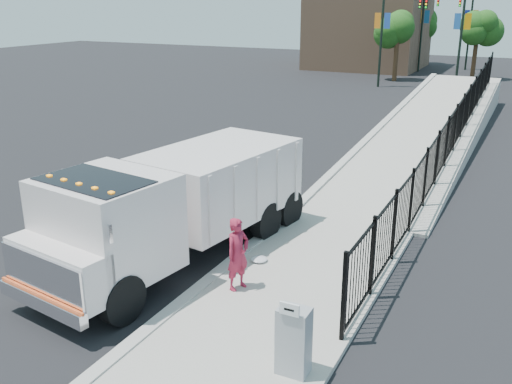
% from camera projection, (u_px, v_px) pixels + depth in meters
% --- Properties ---
extents(ground, '(120.00, 120.00, 0.00)m').
position_uv_depth(ground, '(230.00, 267.00, 14.18)').
color(ground, black).
rests_on(ground, ground).
extents(sidewalk, '(3.55, 12.00, 0.12)m').
position_uv_depth(sidewalk, '(265.00, 322.00, 11.66)').
color(sidewalk, '#9E998E').
rests_on(sidewalk, ground).
extents(curb, '(0.30, 12.00, 0.16)m').
position_uv_depth(curb, '(186.00, 300.00, 12.46)').
color(curb, '#ADAAA3').
rests_on(curb, ground).
extents(ramp, '(3.95, 24.06, 3.19)m').
position_uv_depth(ramp, '(432.00, 140.00, 26.88)').
color(ramp, '#9E998E').
rests_on(ramp, ground).
extents(iron_fence, '(0.10, 28.00, 1.80)m').
position_uv_depth(iron_fence, '(453.00, 143.00, 22.59)').
color(iron_fence, black).
rests_on(iron_fence, ground).
extents(truck, '(3.78, 8.44, 2.79)m').
position_uv_depth(truck, '(173.00, 202.00, 14.04)').
color(truck, black).
rests_on(truck, ground).
extents(worker, '(0.58, 0.71, 1.68)m').
position_uv_depth(worker, '(238.00, 254.00, 12.64)').
color(worker, maroon).
rests_on(worker, sidewalk).
extents(utility_cabinet, '(0.55, 0.40, 1.25)m').
position_uv_depth(utility_cabinet, '(294.00, 341.00, 9.81)').
color(utility_cabinet, gray).
rests_on(utility_cabinet, sidewalk).
extents(arrow_sign, '(0.35, 0.04, 0.22)m').
position_uv_depth(arrow_sign, '(289.00, 309.00, 9.38)').
color(arrow_sign, white).
rests_on(arrow_sign, utility_cabinet).
extents(debris, '(0.43, 0.43, 0.11)m').
position_uv_depth(debris, '(259.00, 259.00, 14.20)').
color(debris, silver).
rests_on(debris, sidewalk).
extents(light_pole_0, '(3.77, 0.22, 8.00)m').
position_uv_depth(light_pole_0, '(386.00, 27.00, 41.56)').
color(light_pole_0, black).
rests_on(light_pole_0, ground).
extents(light_pole_1, '(3.78, 0.22, 8.00)m').
position_uv_depth(light_pole_1, '(457.00, 28.00, 40.51)').
color(light_pole_1, black).
rests_on(light_pole_1, ground).
extents(light_pole_2, '(3.77, 0.22, 8.00)m').
position_uv_depth(light_pole_2, '(426.00, 22.00, 50.54)').
color(light_pole_2, black).
rests_on(light_pole_2, ground).
extents(light_pole_3, '(3.77, 0.22, 8.00)m').
position_uv_depth(light_pole_3, '(467.00, 21.00, 52.11)').
color(light_pole_3, black).
rests_on(light_pole_3, ground).
extents(tree_0, '(2.60, 2.60, 5.30)m').
position_uv_depth(tree_0, '(398.00, 30.00, 44.89)').
color(tree_0, '#382314').
rests_on(tree_0, ground).
extents(tree_1, '(2.21, 2.21, 5.11)m').
position_uv_depth(tree_1, '(478.00, 30.00, 45.90)').
color(tree_1, '#382314').
rests_on(tree_1, ground).
extents(tree_2, '(2.76, 2.76, 5.38)m').
position_uv_depth(tree_2, '(423.00, 24.00, 56.82)').
color(tree_2, '#382314').
rests_on(tree_2, ground).
extents(building, '(10.00, 10.00, 8.00)m').
position_uv_depth(building, '(369.00, 24.00, 54.02)').
color(building, '#8C664C').
rests_on(building, ground).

